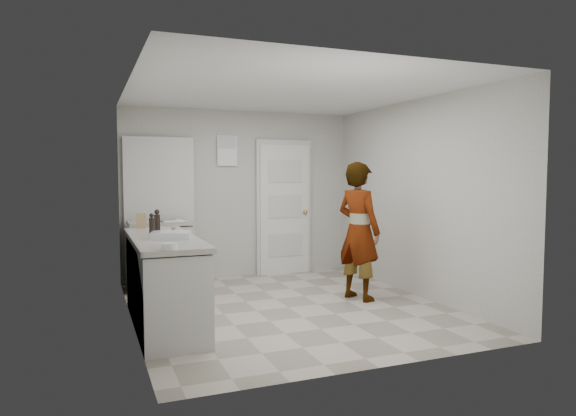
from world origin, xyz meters
name	(u,v)px	position (x,y,z in m)	size (l,w,h in m)	color
ground	(288,307)	(0.00, 0.00, 0.00)	(4.00, 4.00, 0.00)	gray
room_shell	(230,209)	(-0.17, 1.95, 1.02)	(4.00, 4.00, 4.00)	#A6A39C
main_counter	(164,285)	(-1.45, -0.20, 0.43)	(0.64, 1.96, 0.93)	beige
side_counter	(161,257)	(-1.25, 1.55, 0.43)	(0.84, 0.61, 0.93)	beige
person	(359,231)	(0.96, 0.06, 0.85)	(0.62, 0.41, 1.71)	silver
cake_mix_box	(141,221)	(-1.58, 0.70, 1.01)	(0.11, 0.05, 0.18)	#A27E51
spice_jar	(174,230)	(-1.31, 0.02, 0.96)	(0.05, 0.05, 0.07)	tan
oil_cruet_a	(157,222)	(-1.47, 0.11, 1.05)	(0.07, 0.07, 0.26)	black
oil_cruet_b	(152,226)	(-1.56, -0.20, 1.04)	(0.05, 0.05, 0.24)	black
baking_dish	(171,235)	(-1.40, -0.36, 0.96)	(0.43, 0.36, 0.07)	silver
egg_bowl	(169,246)	(-1.52, -1.10, 0.95)	(0.14, 0.14, 0.05)	silver
papers	(172,220)	(-1.10, 1.51, 0.93)	(0.28, 0.36, 0.01)	white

